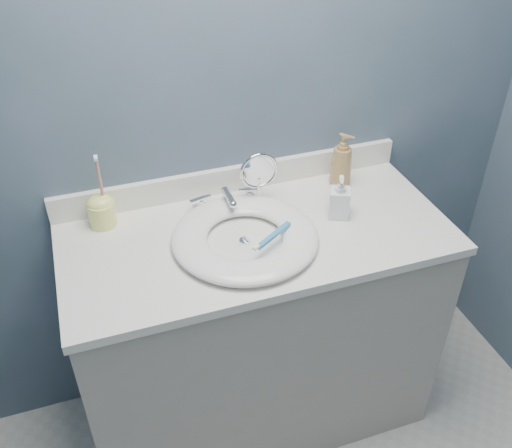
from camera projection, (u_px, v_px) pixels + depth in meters
name	position (u px, v px, depth m)	size (l,w,h in m)	color
back_wall	(229.00, 103.00, 1.80)	(2.20, 0.02, 2.40)	#415762
vanity_cabinet	(257.00, 333.00, 2.05)	(1.20, 0.55, 0.85)	#A9A49A
countertop	(257.00, 237.00, 1.79)	(1.22, 0.57, 0.03)	white
backsplash	(232.00, 179.00, 1.96)	(1.22, 0.02, 0.09)	white
basin	(245.00, 237.00, 1.74)	(0.45, 0.45, 0.04)	white
drain	(245.00, 241.00, 1.74)	(0.04, 0.04, 0.01)	silver
faucet	(227.00, 200.00, 1.88)	(0.25, 0.13, 0.07)	silver
makeup_mirror	(259.00, 177.00, 1.85)	(0.13, 0.07, 0.19)	silver
soap_bottle_amber	(342.00, 160.00, 1.96)	(0.08, 0.08, 0.20)	#A37B49
soap_bottle_clear	(340.00, 197.00, 1.82)	(0.07, 0.07, 0.14)	white
toothbrush_holder	(101.00, 209.00, 1.79)	(0.09, 0.09, 0.25)	#FCFE7F
toothbrush_lying	(272.00, 236.00, 1.70)	(0.15, 0.11, 0.02)	#3588BD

